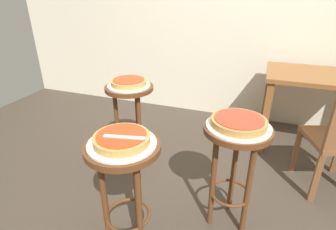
{
  "coord_description": "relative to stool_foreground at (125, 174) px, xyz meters",
  "views": [
    {
      "loc": [
        0.29,
        -1.58,
        1.47
      ],
      "look_at": [
        -0.28,
        0.02,
        0.66
      ],
      "focal_mm": 28.37,
      "sensor_mm": 36.0,
      "label": 1
    }
  ],
  "objects": [
    {
      "name": "pizza_leftside",
      "position": [
        -0.39,
        0.84,
        0.22
      ],
      "size": [
        0.3,
        0.3,
        0.05
      ],
      "color": "tan",
      "rests_on": "serving_plate_leftside"
    },
    {
      "name": "pizza_server_knife",
      "position": [
        0.03,
        -0.02,
        0.25
      ],
      "size": [
        0.22,
        0.07,
        0.01
      ],
      "primitive_type": "cube",
      "rotation": [
        0.0,
        0.0,
        0.21
      ],
      "color": "silver",
      "rests_on": "pizza_foreground"
    },
    {
      "name": "serving_plate_leftside",
      "position": [
        -0.39,
        0.84,
        0.19
      ],
      "size": [
        0.36,
        0.36,
        0.01
      ],
      "primitive_type": "cylinder",
      "color": "white",
      "rests_on": "stool_leftside"
    },
    {
      "name": "ground_plane",
      "position": [
        0.33,
        0.55,
        -0.55
      ],
      "size": [
        6.0,
        6.0,
        0.0
      ],
      "primitive_type": "plane",
      "color": "#42382D"
    },
    {
      "name": "serving_plate_foreground",
      "position": [
        0.0,
        0.0,
        0.19
      ],
      "size": [
        0.36,
        0.36,
        0.01
      ],
      "primitive_type": "cylinder",
      "color": "silver",
      "rests_on": "stool_foreground"
    },
    {
      "name": "serving_plate_middle",
      "position": [
        0.55,
        0.4,
        0.19
      ],
      "size": [
        0.38,
        0.38,
        0.01
      ],
      "primitive_type": "cylinder",
      "color": "white",
      "rests_on": "stool_middle"
    },
    {
      "name": "dining_table",
      "position": [
        1.14,
        1.68,
        0.08
      ],
      "size": [
        0.92,
        0.67,
        0.76
      ],
      "color": "brown",
      "rests_on": "ground_plane"
    },
    {
      "name": "pizza_middle",
      "position": [
        0.55,
        0.4,
        0.22
      ],
      "size": [
        0.32,
        0.32,
        0.05
      ],
      "color": "#B78442",
      "rests_on": "serving_plate_middle"
    },
    {
      "name": "stool_middle",
      "position": [
        0.55,
        0.4,
        0.0
      ],
      "size": [
        0.4,
        0.4,
        0.74
      ],
      "color": "#5B3319",
      "rests_on": "ground_plane"
    },
    {
      "name": "pizza_foreground",
      "position": [
        0.0,
        0.0,
        0.22
      ],
      "size": [
        0.3,
        0.3,
        0.05
      ],
      "color": "tan",
      "rests_on": "serving_plate_foreground"
    },
    {
      "name": "stool_leftside",
      "position": [
        -0.39,
        0.84,
        0.0
      ],
      "size": [
        0.4,
        0.4,
        0.74
      ],
      "color": "#5B3319",
      "rests_on": "ground_plane"
    },
    {
      "name": "stool_foreground",
      "position": [
        0.0,
        0.0,
        0.0
      ],
      "size": [
        0.4,
        0.4,
        0.74
      ],
      "color": "#5B3319",
      "rests_on": "ground_plane"
    }
  ]
}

